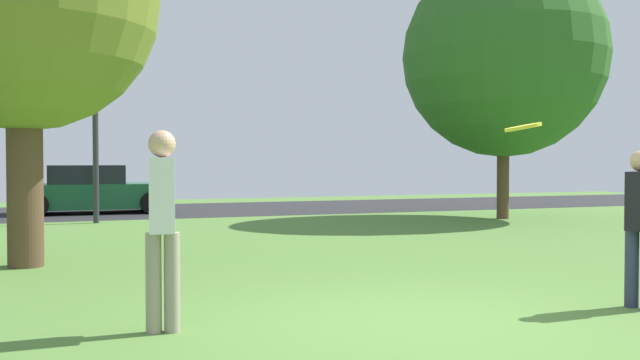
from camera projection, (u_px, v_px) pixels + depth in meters
name	position (u px, v px, depth m)	size (l,w,h in m)	color
ground_plane	(425.00, 324.00, 6.56)	(44.00, 44.00, 0.00)	#547F38
road_strip	(173.00, 210.00, 21.56)	(44.00, 6.40, 0.01)	#28282B
maple_tree_far	(504.00, 56.00, 18.35)	(5.30, 5.30, 6.92)	brown
person_thrower	(640.00, 222.00, 7.23)	(0.39, 0.34, 1.64)	#2D334C
person_bystander	(162.00, 219.00, 6.21)	(0.30, 0.35, 1.80)	gray
frisbee_disc	(523.00, 127.00, 5.20)	(0.32, 0.32, 0.08)	yellow
parked_car_green	(92.00, 191.00, 20.38)	(4.37, 2.09, 1.40)	#195633
street_lamp_post	(95.00, 131.00, 17.10)	(0.14, 0.14, 4.50)	#2D2D33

